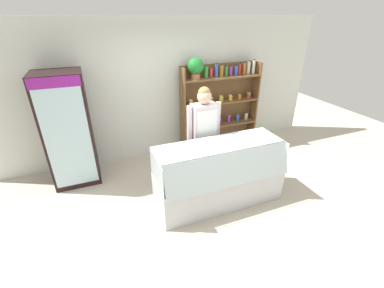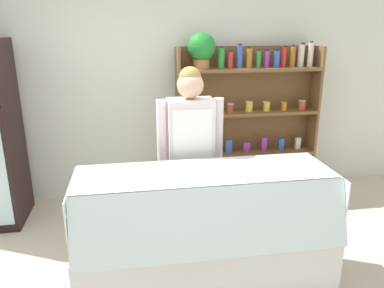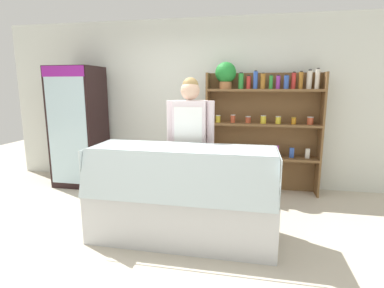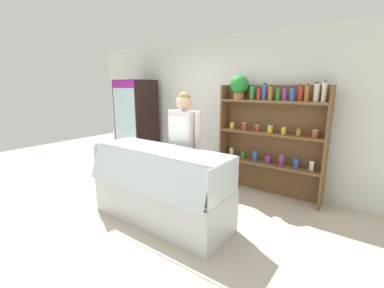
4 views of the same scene
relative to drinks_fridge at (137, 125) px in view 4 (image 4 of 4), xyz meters
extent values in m
plane|color=beige|center=(1.91, -1.47, -0.97)|extent=(12.00, 12.00, 0.00)
cube|color=silver|center=(1.91, 0.52, 0.38)|extent=(6.80, 0.10, 2.70)
cube|color=black|center=(0.00, 0.01, 0.00)|extent=(0.75, 0.65, 1.94)
cube|color=silver|center=(0.00, -0.32, 0.00)|extent=(0.67, 0.01, 1.74)
cube|color=#8C1E8C|center=(0.00, -0.33, 0.88)|extent=(0.71, 0.01, 0.16)
cylinder|color=#3356B2|center=(-0.23, -0.26, -0.62)|extent=(0.05, 0.05, 0.20)
cylinder|color=#3356B2|center=(-0.08, -0.26, -0.65)|extent=(0.07, 0.07, 0.14)
cylinder|color=#3356B2|center=(0.08, -0.26, -0.63)|extent=(0.06, 0.06, 0.17)
cylinder|color=orange|center=(0.23, -0.26, -0.62)|extent=(0.05, 0.05, 0.20)
cylinder|color=#2D8C38|center=(-0.21, -0.26, -0.12)|extent=(0.06, 0.06, 0.17)
cylinder|color=purple|center=(0.00, -0.26, -0.13)|extent=(0.05, 0.05, 0.16)
cylinder|color=#2D8C38|center=(0.21, -0.26, -0.13)|extent=(0.06, 0.06, 0.16)
cylinder|color=#9E6623|center=(-0.21, -0.26, 0.39)|extent=(0.06, 0.06, 0.17)
cylinder|color=purple|center=(0.00, -0.26, 0.39)|extent=(0.07, 0.07, 0.16)
cylinder|color=#9E6623|center=(0.21, -0.26, 0.39)|extent=(0.05, 0.05, 0.17)
cube|color=brown|center=(2.96, 0.34, -0.06)|extent=(1.72, 0.02, 1.83)
cube|color=brown|center=(2.12, 0.20, -0.06)|extent=(0.03, 0.28, 1.83)
cube|color=brown|center=(3.80, 0.20, -0.06)|extent=(0.03, 0.28, 1.83)
cube|color=brown|center=(2.96, 0.20, -0.42)|extent=(1.66, 0.28, 0.04)
cube|color=brown|center=(2.96, 0.20, 0.09)|extent=(1.66, 0.28, 0.04)
cube|color=brown|center=(2.96, 0.20, 0.60)|extent=(1.66, 0.28, 0.04)
cylinder|color=#996038|center=(2.39, 0.20, 0.67)|extent=(0.19, 0.19, 0.11)
sphere|color=#1F7C2D|center=(2.39, 0.20, 0.86)|extent=(0.32, 0.32, 0.32)
cylinder|color=#2D8C38|center=(2.62, 0.20, 0.73)|extent=(0.08, 0.08, 0.23)
cylinder|color=black|center=(2.62, 0.20, 0.86)|extent=(0.05, 0.05, 0.02)
cylinder|color=red|center=(2.73, 0.22, 0.72)|extent=(0.07, 0.07, 0.19)
cylinder|color=black|center=(2.73, 0.20, 0.82)|extent=(0.04, 0.04, 0.02)
cylinder|color=#3356B2|center=(2.83, 0.19, 0.75)|extent=(0.07, 0.07, 0.25)
cylinder|color=black|center=(2.83, 0.20, 0.88)|extent=(0.04, 0.04, 0.02)
cylinder|color=#9E6623|center=(2.94, 0.17, 0.73)|extent=(0.07, 0.07, 0.22)
cylinder|color=black|center=(2.94, 0.20, 0.85)|extent=(0.05, 0.05, 0.02)
cylinder|color=#2D8C38|center=(3.06, 0.18, 0.72)|extent=(0.06, 0.06, 0.19)
cylinder|color=black|center=(3.06, 0.20, 0.82)|extent=(0.04, 0.04, 0.02)
cylinder|color=purple|center=(3.16, 0.18, 0.72)|extent=(0.06, 0.06, 0.19)
cylinder|color=black|center=(3.16, 0.20, 0.82)|extent=(0.04, 0.04, 0.02)
cylinder|color=#3356B2|center=(3.27, 0.18, 0.72)|extent=(0.07, 0.07, 0.19)
cylinder|color=black|center=(3.27, 0.20, 0.82)|extent=(0.05, 0.05, 0.02)
cylinder|color=red|center=(3.37, 0.22, 0.74)|extent=(0.06, 0.06, 0.23)
cylinder|color=black|center=(3.37, 0.20, 0.86)|extent=(0.04, 0.04, 0.02)
cylinder|color=#9E6623|center=(3.47, 0.19, 0.74)|extent=(0.06, 0.06, 0.24)
cylinder|color=black|center=(3.47, 0.20, 0.87)|extent=(0.04, 0.04, 0.02)
cylinder|color=silver|center=(3.59, 0.22, 0.75)|extent=(0.08, 0.08, 0.26)
cylinder|color=black|center=(3.59, 0.20, 0.89)|extent=(0.05, 0.05, 0.02)
cylinder|color=silver|center=(3.70, 0.19, 0.76)|extent=(0.07, 0.07, 0.28)
cylinder|color=black|center=(3.70, 0.20, 0.91)|extent=(0.04, 0.04, 0.02)
cylinder|color=yellow|center=(2.28, 0.18, 0.16)|extent=(0.07, 0.07, 0.10)
cylinder|color=silver|center=(2.28, 0.20, 0.21)|extent=(0.08, 0.08, 0.01)
cylinder|color=#BF4C2D|center=(2.51, 0.19, 0.16)|extent=(0.07, 0.07, 0.11)
cylinder|color=silver|center=(2.51, 0.20, 0.23)|extent=(0.07, 0.07, 0.01)
cylinder|color=#BF4C2D|center=(2.74, 0.21, 0.15)|extent=(0.08, 0.08, 0.09)
cylinder|color=silver|center=(2.74, 0.20, 0.21)|extent=(0.08, 0.08, 0.01)
cylinder|color=yellow|center=(2.97, 0.18, 0.16)|extent=(0.08, 0.08, 0.11)
cylinder|color=silver|center=(2.97, 0.20, 0.22)|extent=(0.09, 0.09, 0.01)
cylinder|color=yellow|center=(3.19, 0.18, 0.16)|extent=(0.08, 0.08, 0.10)
cylinder|color=silver|center=(3.19, 0.20, 0.21)|extent=(0.08, 0.08, 0.01)
cylinder|color=orange|center=(3.41, 0.18, 0.15)|extent=(0.07, 0.07, 0.09)
cylinder|color=gold|center=(3.41, 0.20, 0.20)|extent=(0.07, 0.07, 0.01)
cylinder|color=#BF4C2D|center=(3.64, 0.19, 0.16)|extent=(0.09, 0.09, 0.10)
cylinder|color=silver|center=(3.64, 0.20, 0.22)|extent=(0.09, 0.09, 0.01)
cube|color=silver|center=(2.29, 0.20, -0.32)|extent=(0.06, 0.04, 0.16)
cube|color=#2D8C38|center=(2.51, 0.20, -0.34)|extent=(0.05, 0.04, 0.13)
cube|color=#3356B2|center=(2.74, 0.20, -0.32)|extent=(0.08, 0.05, 0.17)
cube|color=purple|center=(2.96, 0.20, -0.34)|extent=(0.08, 0.04, 0.12)
cube|color=purple|center=(3.19, 0.20, -0.32)|extent=(0.07, 0.04, 0.17)
cube|color=#3356B2|center=(3.41, 0.20, -0.33)|extent=(0.07, 0.04, 0.15)
cube|color=silver|center=(3.64, 0.20, -0.33)|extent=(0.06, 0.04, 0.15)
cube|color=silver|center=(2.10, -1.48, -0.70)|extent=(1.97, 0.72, 0.55)
cube|color=white|center=(2.10, -1.48, -0.40)|extent=(1.91, 0.66, 0.03)
cube|color=silver|center=(2.10, -1.82, -0.20)|extent=(1.93, 0.16, 0.47)
cube|color=silver|center=(2.10, -1.43, 0.03)|extent=(1.93, 0.56, 0.01)
cube|color=silver|center=(1.13, -1.48, -0.20)|extent=(0.01, 0.68, 0.45)
cube|color=silver|center=(3.07, -1.48, -0.20)|extent=(0.01, 0.68, 0.45)
cube|color=beige|center=(1.31, -1.39, -0.36)|extent=(0.16, 0.11, 0.05)
cube|color=white|center=(1.31, -1.61, -0.36)|extent=(0.05, 0.03, 0.02)
cube|color=beige|center=(1.57, -1.39, -0.36)|extent=(0.16, 0.11, 0.06)
cube|color=white|center=(1.57, -1.61, -0.36)|extent=(0.05, 0.03, 0.02)
cube|color=tan|center=(1.84, -1.39, -0.37)|extent=(0.16, 0.14, 0.04)
cube|color=white|center=(1.84, -1.61, -0.36)|extent=(0.05, 0.03, 0.02)
cube|color=tan|center=(2.10, -1.39, -0.36)|extent=(0.16, 0.11, 0.05)
cube|color=white|center=(2.10, -1.61, -0.36)|extent=(0.05, 0.03, 0.02)
cube|color=tan|center=(2.36, -1.39, -0.36)|extent=(0.17, 0.14, 0.06)
cube|color=white|center=(2.36, -1.61, -0.36)|extent=(0.05, 0.03, 0.02)
cube|color=tan|center=(2.63, -1.39, -0.37)|extent=(0.17, 0.13, 0.04)
cube|color=white|center=(2.63, -1.61, -0.36)|extent=(0.05, 0.03, 0.02)
cube|color=tan|center=(2.89, -1.39, -0.36)|extent=(0.17, 0.11, 0.05)
cube|color=white|center=(2.89, -1.61, -0.36)|extent=(0.05, 0.03, 0.02)
cylinder|color=tan|center=(1.30, -1.58, -0.33)|extent=(0.20, 0.15, 0.12)
cylinder|color=tan|center=(1.52, -1.58, -0.32)|extent=(0.15, 0.13, 0.13)
cylinder|color=white|center=(2.59, -1.56, -0.29)|extent=(0.07, 0.07, 0.20)
cylinder|color=white|center=(2.69, -1.56, -0.28)|extent=(0.07, 0.07, 0.21)
cylinder|color=#383D51|center=(1.99, -0.93, -0.57)|extent=(0.13, 0.13, 0.80)
cylinder|color=#383D51|center=(2.16, -0.93, -0.57)|extent=(0.13, 0.13, 0.80)
cube|color=silver|center=(2.08, -0.93, 0.16)|extent=(0.39, 0.24, 0.66)
cube|color=white|center=(2.08, -1.05, -0.19)|extent=(0.33, 0.01, 1.24)
cylinder|color=silver|center=(1.83, -0.93, 0.20)|extent=(0.09, 0.09, 0.60)
cylinder|color=silver|center=(2.32, -0.93, 0.20)|extent=(0.09, 0.09, 0.60)
sphere|color=#D8AD8E|center=(2.08, -0.93, 0.61)|extent=(0.23, 0.23, 0.23)
sphere|color=#997A47|center=(2.08, -0.92, 0.67)|extent=(0.19, 0.19, 0.19)
camera|label=1|loc=(0.48, -4.43, 1.76)|focal=24.00mm
camera|label=2|loc=(1.57, -4.02, 1.09)|focal=35.00mm
camera|label=3|loc=(2.81, -4.44, 0.67)|focal=28.00mm
camera|label=4|loc=(4.38, -3.85, 0.85)|focal=24.00mm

